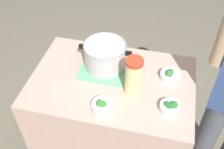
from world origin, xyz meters
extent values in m
cube|color=#C49E92|center=(0.00, 0.00, 0.44)|extent=(1.05, 0.71, 0.88)
cube|color=#68B485|center=(-0.08, 0.12, 0.89)|extent=(0.31, 0.35, 0.01)
cylinder|color=#B7B7BC|center=(-0.08, 0.12, 0.97)|extent=(0.27, 0.27, 0.17)
torus|color=#99999E|center=(-0.08, 0.12, 1.06)|extent=(0.28, 0.28, 0.01)
cube|color=black|center=(-0.23, 0.12, 1.02)|extent=(0.04, 0.02, 0.02)
cube|color=black|center=(0.08, 0.12, 1.02)|extent=(0.04, 0.02, 0.02)
cylinder|color=#F1E595|center=(0.14, -0.07, 1.00)|extent=(0.10, 0.10, 0.23)
cylinder|color=red|center=(0.14, -0.07, 1.13)|extent=(0.10, 0.10, 0.02)
ellipsoid|color=yellow|center=(0.16, -0.07, 1.02)|extent=(0.04, 0.04, 0.01)
cylinder|color=silver|center=(0.36, 0.11, 0.90)|extent=(0.13, 0.13, 0.04)
ellipsoid|color=#377337|center=(0.35, 0.09, 0.93)|extent=(0.05, 0.05, 0.05)
ellipsoid|color=#396422|center=(0.36, 0.12, 0.92)|extent=(0.04, 0.04, 0.05)
cylinder|color=silver|center=(0.38, -0.16, 0.90)|extent=(0.12, 0.12, 0.04)
ellipsoid|color=#296D2B|center=(0.40, -0.15, 0.93)|extent=(0.04, 0.04, 0.05)
ellipsoid|color=#22632F|center=(0.37, -0.16, 0.92)|extent=(0.04, 0.04, 0.05)
ellipsoid|color=#27692D|center=(0.36, -0.16, 0.92)|extent=(0.04, 0.04, 0.04)
cylinder|color=silver|center=(0.00, -0.24, 0.91)|extent=(0.13, 0.13, 0.05)
ellipsoid|color=#357A2E|center=(-0.01, -0.24, 0.93)|extent=(0.04, 0.04, 0.05)
ellipsoid|color=#2B7B26|center=(0.01, -0.24, 0.93)|extent=(0.04, 0.04, 0.05)
cylinder|color=#485059|center=(0.68, 0.00, 0.42)|extent=(0.14, 0.14, 0.84)
cylinder|color=tan|center=(0.57, 0.00, 1.30)|extent=(0.08, 0.08, 0.30)
camera|label=1|loc=(0.28, -1.17, 2.10)|focal=43.00mm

